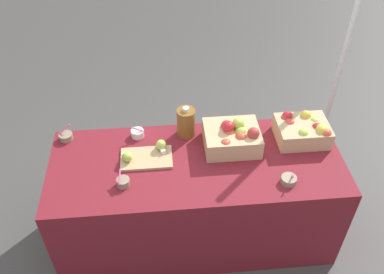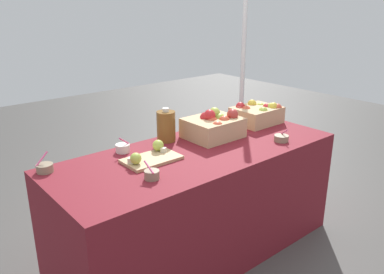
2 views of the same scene
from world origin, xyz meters
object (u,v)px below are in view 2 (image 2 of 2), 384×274
at_px(cutting_board_front, 150,156).
at_px(cider_jug, 166,126).
at_px(apple_crate_left, 258,113).
at_px(sample_bowl_near, 281,138).
at_px(sample_bowl_mid, 152,174).
at_px(sample_bowl_extra, 45,168).
at_px(apple_crate_middle, 214,126).
at_px(sample_bowl_far, 123,148).
at_px(tent_pole, 243,73).

height_order(cutting_board_front, cider_jug, cider_jug).
bearing_deg(apple_crate_left, sample_bowl_near, -117.10).
relative_size(sample_bowl_mid, sample_bowl_extra, 0.91).
xyz_separation_m(apple_crate_middle, sample_bowl_extra, (-1.11, 0.17, -0.06)).
bearing_deg(sample_bowl_mid, apple_crate_left, 14.66).
bearing_deg(sample_bowl_mid, cutting_board_front, 57.36).
relative_size(apple_crate_middle, cutting_board_front, 1.09).
height_order(sample_bowl_mid, sample_bowl_extra, sample_bowl_extra).
bearing_deg(sample_bowl_far, apple_crate_left, -6.45).
distance_m(apple_crate_left, apple_crate_middle, 0.49).
height_order(apple_crate_left, cider_jug, cider_jug).
height_order(apple_crate_middle, tent_pole, tent_pole).
distance_m(sample_bowl_near, tent_pole, 1.18).
relative_size(sample_bowl_mid, tent_pole, 0.05).
relative_size(apple_crate_left, apple_crate_middle, 0.95).
bearing_deg(apple_crate_middle, sample_bowl_far, 165.86).
height_order(apple_crate_left, sample_bowl_extra, apple_crate_left).
distance_m(apple_crate_middle, cider_jug, 0.33).
distance_m(apple_crate_left, tent_pole, 0.75).
xyz_separation_m(sample_bowl_near, sample_bowl_extra, (-1.40, 0.52, 0.00)).
bearing_deg(tent_pole, sample_bowl_near, -123.59).
bearing_deg(sample_bowl_far, apple_crate_middle, -14.14).
bearing_deg(sample_bowl_far, sample_bowl_extra, 178.34).
relative_size(apple_crate_left, sample_bowl_far, 3.14).
distance_m(sample_bowl_mid, cider_jug, 0.61).
bearing_deg(apple_crate_left, sample_bowl_far, 173.55).
height_order(cutting_board_front, sample_bowl_near, sample_bowl_near).
height_order(apple_crate_left, cutting_board_front, apple_crate_left).
distance_m(sample_bowl_mid, sample_bowl_far, 0.45).
bearing_deg(tent_pole, cider_jug, -159.47).
bearing_deg(cider_jug, sample_bowl_mid, -133.84).
relative_size(sample_bowl_near, sample_bowl_extra, 0.91).
distance_m(sample_bowl_mid, tent_pole, 1.89).
relative_size(cutting_board_front, sample_bowl_extra, 3.13).
height_order(apple_crate_middle, sample_bowl_extra, apple_crate_middle).
relative_size(apple_crate_left, cider_jug, 1.51).
height_order(apple_crate_middle, cider_jug, cider_jug).
distance_m(cutting_board_front, sample_bowl_near, 0.91).
height_order(sample_bowl_mid, tent_pole, tent_pole).
bearing_deg(apple_crate_middle, cutting_board_front, -173.72).
relative_size(cider_jug, tent_pole, 0.11).
height_order(sample_bowl_near, sample_bowl_mid, sample_bowl_mid).
distance_m(cutting_board_front, cider_jug, 0.36).
distance_m(sample_bowl_far, tent_pole, 1.64).
xyz_separation_m(apple_crate_middle, cider_jug, (-0.29, 0.15, 0.02)).
xyz_separation_m(cutting_board_front, cider_jug, (0.28, 0.22, 0.08)).
distance_m(apple_crate_left, cutting_board_front, 1.07).
height_order(sample_bowl_extra, cider_jug, cider_jug).
bearing_deg(tent_pole, cutting_board_front, -155.82).
bearing_deg(apple_crate_left, cider_jug, 171.20).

